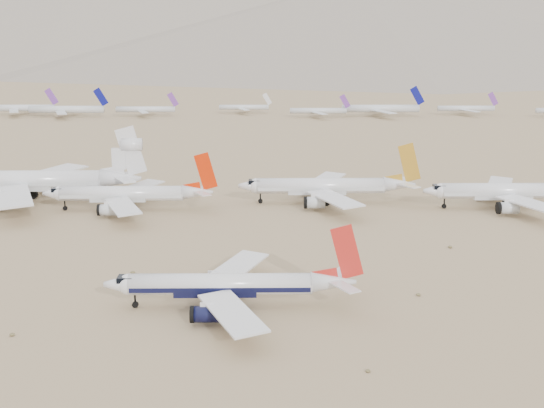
{
  "coord_description": "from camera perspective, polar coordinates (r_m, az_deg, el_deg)",
  "views": [
    {
      "loc": [
        -4.03,
        -115.68,
        45.94
      ],
      "look_at": [
        -1.99,
        44.81,
        7.0
      ],
      "focal_mm": 45.0,
      "sensor_mm": 36.0,
      "label": 1
    }
  ],
  "objects": [
    {
      "name": "desert_scrub",
      "position": [
        104.89,
        -13.59,
        -12.58
      ],
      "size": [
        219.83,
        121.67,
        0.63
      ],
      "color": "brown",
      "rests_on": "ground"
    },
    {
      "name": "main_airliner",
      "position": [
        119.94,
        -3.4,
        -6.77
      ],
      "size": [
        42.86,
        41.86,
        15.12
      ],
      "color": "silver",
      "rests_on": "ground"
    },
    {
      "name": "row2_white_trijet",
      "position": [
        207.99,
        -19.33,
        1.91
      ],
      "size": [
        62.56,
        61.14,
        22.17
      ],
      "color": "silver",
      "rests_on": "ground"
    },
    {
      "name": "row2_gold_tail",
      "position": [
        195.51,
        4.7,
        1.47
      ],
      "size": [
        49.21,
        48.13,
        17.52
      ],
      "color": "silver",
      "rests_on": "ground"
    },
    {
      "name": "row2_orange_tail",
      "position": [
        190.93,
        -11.87,
        0.82
      ],
      "size": [
        45.27,
        44.29,
        16.15
      ],
      "color": "silver",
      "rests_on": "ground"
    },
    {
      "name": "ground",
      "position": [
        124.53,
        1.19,
        -8.01
      ],
      "size": [
        7000.0,
        7000.0,
        0.0
      ],
      "primitive_type": "plane",
      "color": "#81654B",
      "rests_on": "ground"
    },
    {
      "name": "row2_navy_widebody",
      "position": [
        200.42,
        19.52,
        0.99
      ],
      "size": [
        48.2,
        47.13,
        17.15
      ],
      "color": "silver",
      "rests_on": "ground"
    },
    {
      "name": "distant_storage_row",
      "position": [
        425.83,
        8.05,
        7.91
      ],
      "size": [
        661.09,
        59.44,
        16.04
      ],
      "color": "silver",
      "rests_on": "ground"
    }
  ]
}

